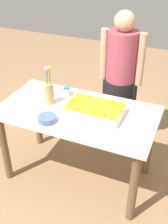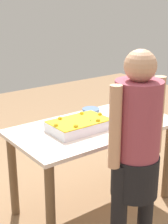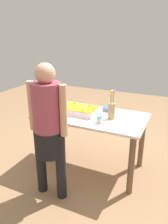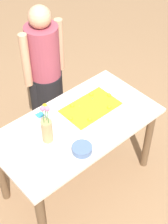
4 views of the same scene
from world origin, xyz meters
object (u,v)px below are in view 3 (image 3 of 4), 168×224
Objects in this scene: cake_knife at (129,121)px; serving_plate_with_slice at (100,122)px; fruit_bowl at (109,109)px; flower_vase at (112,109)px; person_standing at (48,125)px; sheet_cake at (79,110)px.

serving_plate_with_slice is at bearing 97.61° from cake_knife.
flower_vase is at bearing -65.50° from fruit_bowl.
serving_plate_with_slice reaches higher than cake_knife.
cake_knife is 0.15× the size of person_standing.
person_standing is (-0.35, -0.92, 0.06)m from fruit_bowl.
fruit_bowl is at bearing 38.64° from sheet_cake.
sheet_cake is 2.06× the size of cake_knife.
sheet_cake is 2.26× the size of serving_plate_with_slice.
cake_knife is at bearing -37.32° from fruit_bowl.
fruit_bowl is at bearing 95.69° from serving_plate_with_slice.
cake_knife is (0.29, 0.21, -0.02)m from serving_plate_with_slice.
sheet_cake is 0.32× the size of person_standing.
sheet_cake is 0.42m from serving_plate_with_slice.
fruit_bowl is 0.98m from person_standing.
sheet_cake is at bearing 150.86° from serving_plate_with_slice.
flower_vase is at bearing -35.52° from person_standing.
person_standing is at bearing -110.63° from fruit_bowl.
person_standing is at bearing -130.65° from serving_plate_with_slice.
sheet_cake reaches higher than serving_plate_with_slice.
person_standing is at bearing -92.08° from sheet_cake.
flower_vase reaches higher than serving_plate_with_slice.
person_standing is at bearing -125.52° from flower_vase.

